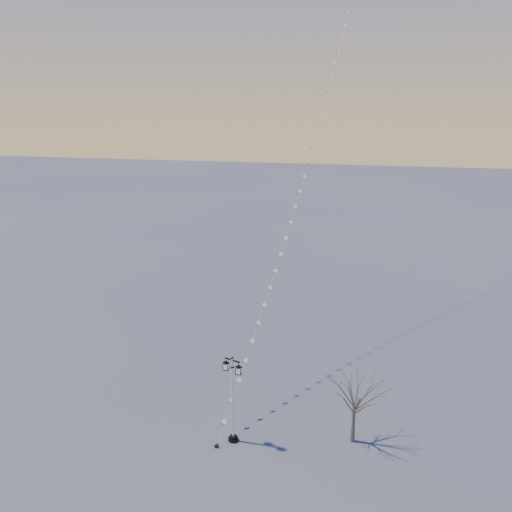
% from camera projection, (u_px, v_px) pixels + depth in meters
% --- Properties ---
extents(ground, '(300.00, 300.00, 0.00)m').
position_uv_depth(ground, '(231.00, 444.00, 30.56)').
color(ground, '#585959').
rests_on(ground, ground).
extents(street_lamp, '(1.28, 0.77, 5.26)m').
position_uv_depth(street_lamp, '(233.00, 395.00, 30.06)').
color(street_lamp, black).
rests_on(street_lamp, ground).
extents(bare_tree, '(2.51, 2.51, 4.17)m').
position_uv_depth(bare_tree, '(355.00, 396.00, 30.02)').
color(bare_tree, brown).
rests_on(bare_tree, ground).
extents(kite_train, '(5.83, 41.98, 40.77)m').
position_uv_depth(kite_train, '(321.00, 82.00, 43.46)').
color(kite_train, black).
rests_on(kite_train, ground).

